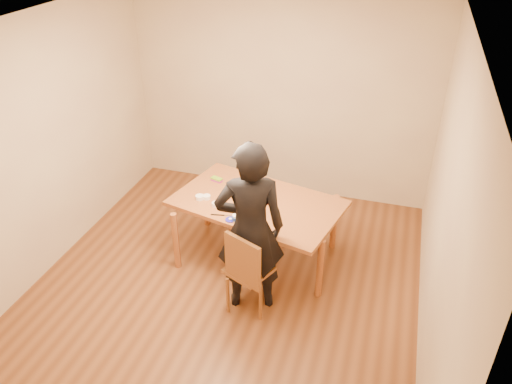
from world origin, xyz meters
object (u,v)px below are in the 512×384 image
(cake_plate, at_px, (261,197))
(dining_table, at_px, (257,203))
(cake, at_px, (261,194))
(person, at_px, (250,229))
(dining_chair, at_px, (249,270))

(cake_plate, bearing_deg, dining_table, -104.53)
(cake, bearing_deg, person, -80.92)
(cake_plate, bearing_deg, dining_chair, -81.39)
(dining_chair, height_order, person, person)
(cake_plate, height_order, person, person)
(cake, bearing_deg, dining_table, -104.53)
(cake, xyz_separation_m, person, (0.13, -0.81, 0.10))
(dining_table, distance_m, person, 0.77)
(dining_table, height_order, cake_plate, cake_plate)
(cake, bearing_deg, cake_plate, 0.00)
(cake_plate, bearing_deg, cake, 0.00)
(cake_plate, xyz_separation_m, cake, (0.00, 0.00, 0.04))
(cake_plate, xyz_separation_m, person, (0.13, -0.81, 0.15))
(person, bearing_deg, cake_plate, -100.66)
(dining_table, distance_m, dining_chair, 0.84)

